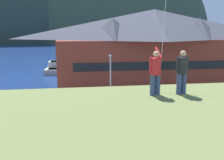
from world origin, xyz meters
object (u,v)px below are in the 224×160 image
(moored_boat_inner_slip, at_px, (56,68))
(parked_car_front_row_silver, at_px, (221,111))
(moored_boat_wharfside, at_px, (55,68))
(moored_boat_outer_mooring, at_px, (91,69))
(person_kite_flyer, at_px, (156,71))
(parked_car_mid_row_near, at_px, (64,120))
(parked_car_front_row_end, at_px, (116,147))
(parking_light_pole, at_px, (110,79))
(wharf_dock, at_px, (74,70))
(storage_shed_waterside, at_px, (121,73))
(harbor_lodge, at_px, (153,47))
(person_companion, at_px, (182,71))
(parked_car_lone_by_shed, at_px, (115,113))
(parked_car_mid_row_center, at_px, (177,114))

(moored_boat_inner_slip, relative_size, parked_car_front_row_silver, 1.84)
(moored_boat_wharfside, height_order, moored_boat_outer_mooring, same)
(moored_boat_inner_slip, bearing_deg, person_kite_flyer, -80.37)
(parked_car_mid_row_near, bearing_deg, parked_car_front_row_end, -55.79)
(moored_boat_inner_slip, distance_m, parking_light_pole, 25.76)
(wharf_dock, distance_m, moored_boat_wharfside, 3.86)
(storage_shed_waterside, relative_size, person_kite_flyer, 3.63)
(person_kite_flyer, bearing_deg, moored_boat_outer_mooring, 90.62)
(harbor_lodge, height_order, storage_shed_waterside, harbor_lodge)
(person_companion, bearing_deg, moored_boat_outer_mooring, 92.14)
(storage_shed_waterside, bearing_deg, parked_car_lone_by_shed, -101.63)
(moored_boat_outer_mooring, distance_m, parked_car_mid_row_center, 28.21)
(parked_car_mid_row_near, xyz_separation_m, person_kite_flyer, (4.31, -13.50, 7.07))
(parked_car_mid_row_center, bearing_deg, parked_car_lone_by_shed, 168.17)
(parked_car_front_row_end, bearing_deg, wharf_dock, 95.53)
(parked_car_lone_by_shed, bearing_deg, parked_car_mid_row_near, -165.02)
(storage_shed_waterside, height_order, parked_car_front_row_silver, storage_shed_waterside)
(moored_boat_outer_mooring, bearing_deg, harbor_lodge, -55.20)
(parked_car_front_row_end, bearing_deg, parked_car_front_row_silver, 27.68)
(person_kite_flyer, bearing_deg, person_companion, 0.92)
(moored_boat_wharfside, height_order, parking_light_pole, parking_light_pole)
(parked_car_mid_row_near, bearing_deg, harbor_lodge, 49.85)
(harbor_lodge, bearing_deg, parked_car_front_row_silver, -78.29)
(moored_boat_outer_mooring, distance_m, moored_boat_inner_slip, 7.06)
(harbor_lodge, xyz_separation_m, storage_shed_waterside, (-4.84, 0.16, -3.89))
(harbor_lodge, bearing_deg, storage_shed_waterside, 178.13)
(parked_car_lone_by_shed, bearing_deg, moored_boat_outer_mooring, 92.26)
(parked_car_mid_row_center, distance_m, person_companion, 16.21)
(harbor_lodge, height_order, parked_car_front_row_silver, harbor_lodge)
(parked_car_lone_by_shed, bearing_deg, parked_car_front_row_end, -97.85)
(moored_boat_outer_mooring, height_order, parked_car_front_row_silver, moored_boat_outer_mooring)
(parked_car_mid_row_near, bearing_deg, person_companion, -68.19)
(moored_boat_wharfside, relative_size, person_companion, 4.90)
(moored_boat_wharfside, bearing_deg, parked_car_front_row_silver, -57.19)
(storage_shed_waterside, height_order, moored_boat_outer_mooring, storage_shed_waterside)
(person_companion, bearing_deg, moored_boat_inner_slip, 101.05)
(moored_boat_outer_mooring, xyz_separation_m, parked_car_front_row_end, (0.06, -33.18, 0.34))
(harbor_lodge, height_order, parked_car_front_row_end, harbor_lodge)
(moored_boat_wharfside, relative_size, parked_car_lone_by_shed, 2.01)
(harbor_lodge, relative_size, wharf_dock, 1.90)
(wharf_dock, xyz_separation_m, parked_car_lone_by_shed, (4.27, -26.97, 0.71))
(moored_boat_wharfside, relative_size, parking_light_pole, 1.37)
(wharf_dock, bearing_deg, moored_boat_inner_slip, 164.62)
(storage_shed_waterside, bearing_deg, moored_boat_inner_slip, 126.93)
(wharf_dock, height_order, person_kite_flyer, person_kite_flyer)
(parked_car_front_row_silver, bearing_deg, parked_car_mid_row_center, -176.71)
(moored_boat_wharfside, distance_m, moored_boat_inner_slip, 0.13)
(harbor_lodge, xyz_separation_m, moored_boat_outer_mooring, (-8.70, 12.52, -5.38))
(moored_boat_outer_mooring, height_order, parked_car_mid_row_near, moored_boat_outer_mooring)
(moored_boat_wharfside, relative_size, parked_car_mid_row_center, 1.98)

